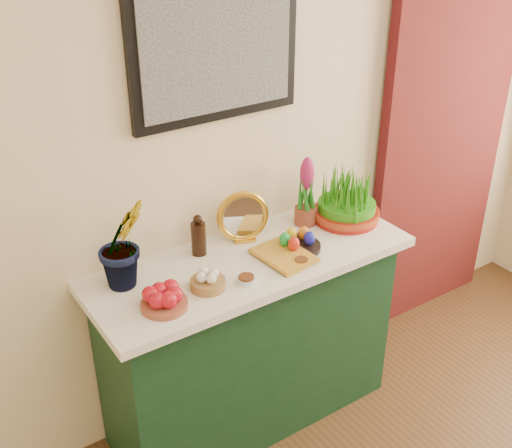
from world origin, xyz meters
The scene contains 13 objects.
sideboard centered at (-0.12, 2.00, 0.42)m, with size 1.30×0.45×0.85m, color #143721.
tablecloth centered at (-0.12, 2.00, 0.87)m, with size 1.40×0.55×0.04m, color white.
hyacinth_green centered at (-0.63, 2.11, 1.13)m, with size 0.24×0.20×0.48m, color #20761C.
apple_bowl centered at (-0.58, 1.88, 0.93)m, with size 0.22×0.22×0.09m.
garlic_basket centered at (-0.38, 1.90, 0.92)m, with size 0.17×0.17×0.08m.
vinegar_cruet centered at (-0.28, 2.15, 0.97)m, with size 0.06×0.06×0.18m.
mirror centered at (-0.07, 2.14, 1.00)m, with size 0.24×0.12×0.23m.
book centered at (-0.10, 1.91, 0.91)m, with size 0.17×0.25×0.03m, color #C38B26.
spice_dish_left centered at (-0.24, 1.85, 0.90)m, with size 0.08×0.08×0.03m.
spice_dish_right centered at (0.02, 1.84, 0.90)m, with size 0.07×0.07×0.03m.
egg_plate centered at (0.09, 1.95, 0.92)m, with size 0.23×0.23×0.08m.
hyacinth_pink centered at (0.25, 2.11, 1.04)m, with size 0.10×0.10×0.33m.
wheatgrass_sabzeh centered at (0.43, 2.03, 1.00)m, with size 0.31×0.31×0.25m.
Camera 1 is at (-1.38, 0.08, 2.30)m, focal length 45.00 mm.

